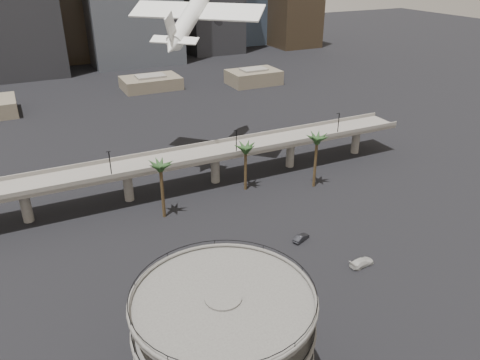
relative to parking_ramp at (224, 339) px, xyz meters
name	(u,v)px	position (x,y,z in m)	size (l,w,h in m)	color
ground	(293,342)	(13.00, 4.00, -9.84)	(700.00, 700.00, 0.00)	black
parking_ramp	(224,339)	(0.00, 0.00, 0.00)	(22.20, 22.20, 17.35)	#504D4A
overpass	(172,163)	(13.00, 59.00, -2.50)	(130.00, 9.30, 14.70)	slate
palm_trees	(244,152)	(27.02, 48.65, 1.59)	(42.40, 10.40, 14.00)	#48381F
low_buildings	(119,90)	(19.89, 146.30, -6.97)	(135.00, 27.50, 6.80)	#655D4A
airborne_jet	(197,7)	(26.34, 73.77, 30.64)	(29.03, 29.53, 19.62)	white
car_a	(217,270)	(9.38, 24.29, -9.06)	(1.83, 4.55, 1.55)	#AF4819
car_b	(301,238)	(28.87, 26.64, -9.17)	(1.41, 4.05, 1.33)	black
car_c	(362,262)	(34.46, 14.62, -9.11)	(2.04, 5.03, 1.46)	silver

